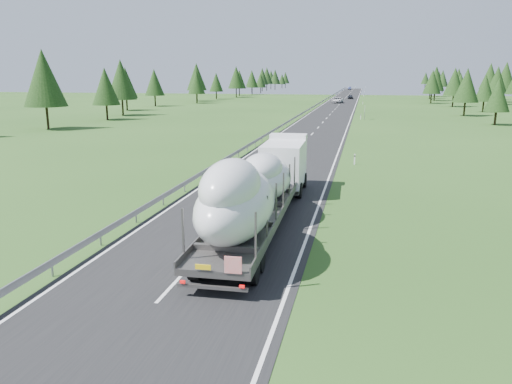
% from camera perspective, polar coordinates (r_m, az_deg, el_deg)
% --- Properties ---
extents(ground, '(400.00, 400.00, 0.00)m').
position_cam_1_polar(ground, '(20.56, -9.68, -10.69)').
color(ground, '#244717').
rests_on(ground, ground).
extents(road_surface, '(10.00, 400.00, 0.02)m').
position_cam_1_polar(road_surface, '(117.89, 8.78, 9.09)').
color(road_surface, black).
rests_on(road_surface, ground).
extents(guardrail, '(0.10, 400.00, 0.76)m').
position_cam_1_polar(guardrail, '(118.23, 6.19, 9.46)').
color(guardrail, slate).
rests_on(guardrail, ground).
extents(marker_posts, '(0.13, 350.08, 1.00)m').
position_cam_1_polar(marker_posts, '(172.55, 12.17, 10.40)').
color(marker_posts, silver).
rests_on(marker_posts, ground).
extents(highway_sign, '(0.08, 0.90, 2.60)m').
position_cam_1_polar(highway_sign, '(97.59, 12.33, 9.16)').
color(highway_sign, slate).
rests_on(highway_sign, ground).
extents(tree_line_right, '(28.42, 336.32, 12.49)m').
position_cam_1_polar(tree_line_right, '(140.31, 26.58, 11.32)').
color(tree_line_right, black).
rests_on(tree_line_right, ground).
extents(tree_line_left, '(15.09, 336.07, 12.42)m').
position_cam_1_polar(tree_line_left, '(156.27, -7.20, 12.71)').
color(tree_line_left, black).
rests_on(tree_line_left, ground).
extents(boat_truck, '(3.39, 21.21, 4.85)m').
position_cam_1_polar(boat_truck, '(27.17, 0.31, 0.88)').
color(boat_truck, white).
rests_on(boat_truck, ground).
extents(distant_van, '(3.37, 6.44, 1.73)m').
position_cam_1_polar(distant_van, '(153.63, 9.30, 10.33)').
color(distant_van, silver).
rests_on(distant_van, ground).
extents(distant_car_dark, '(2.08, 4.32, 1.42)m').
position_cam_1_polar(distant_car_dark, '(180.61, 10.74, 10.64)').
color(distant_car_dark, black).
rests_on(distant_car_dark, ground).
extents(distant_car_blue, '(1.96, 4.98, 1.61)m').
position_cam_1_polar(distant_car_blue, '(293.39, 10.65, 11.58)').
color(distant_car_blue, '#161E3F').
rests_on(distant_car_blue, ground).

